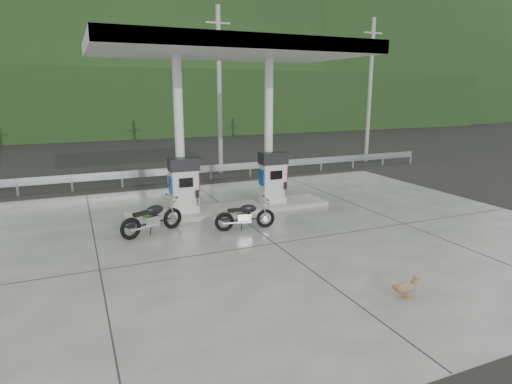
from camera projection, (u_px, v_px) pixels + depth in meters
name	position (u px, v px, depth m)	size (l,w,h in m)	color
ground	(260.00, 233.00, 12.52)	(160.00, 160.00, 0.00)	black
forecourt_apron	(260.00, 233.00, 12.52)	(18.00, 14.00, 0.02)	slate
pump_island	(231.00, 209.00, 14.74)	(7.00, 1.40, 0.15)	gray
gas_pump_left	(184.00, 185.00, 13.90)	(0.95, 0.55, 1.80)	silver
gas_pump_right	(273.00, 178.00, 15.13)	(0.95, 0.55, 1.80)	silver
canopy_column_left	(179.00, 135.00, 13.89)	(0.30, 0.30, 5.00)	white
canopy_column_right	(269.00, 131.00, 15.12)	(0.30, 0.30, 5.00)	white
canopy_roof	(229.00, 49.00, 13.53)	(8.50, 5.00, 0.40)	silver
guardrail	(190.00, 166.00, 19.52)	(26.00, 0.16, 1.42)	#93969A
road	(173.00, 169.00, 22.81)	(60.00, 7.00, 0.01)	black
utility_pole_b	(219.00, 92.00, 20.87)	(0.22, 0.22, 8.00)	gray
utility_pole_c	(370.00, 92.00, 24.32)	(0.22, 0.22, 8.00)	gray
tree_band	(127.00, 103.00, 38.67)	(80.00, 6.00, 6.00)	black
forested_hills	(104.00, 118.00, 66.19)	(100.00, 40.00, 140.00)	black
motorcycle_left	(152.00, 219.00, 12.35)	(1.89, 0.60, 0.90)	black
motorcycle_right	(245.00, 216.00, 12.75)	(1.73, 0.54, 0.82)	black
duck	(406.00, 288.00, 8.54)	(0.56, 0.16, 0.41)	brown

